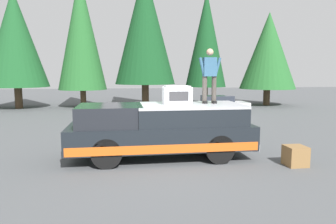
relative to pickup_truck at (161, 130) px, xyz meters
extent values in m
plane|color=#4C4F51|center=(-0.41, -0.03, -0.87)|extent=(90.00, 90.00, 0.00)
cube|color=black|center=(0.00, 0.01, -0.17)|extent=(2.00, 5.50, 0.70)
cube|color=#CC5619|center=(0.00, 0.01, -0.37)|extent=(2.01, 5.39, 0.24)
cube|color=black|center=(0.00, 1.52, 0.48)|extent=(1.84, 1.87, 0.60)
cube|color=black|center=(0.00, -0.87, 0.44)|extent=(1.92, 3.19, 0.52)
cube|color=#A8AAAF|center=(0.00, -0.87, 0.74)|extent=(1.94, 3.19, 0.08)
cube|color=#232326|center=(0.00, 2.70, -0.44)|extent=(1.96, 0.16, 0.20)
cube|color=#B2B5BA|center=(0.00, -2.68, -0.44)|extent=(1.96, 0.16, 0.20)
cylinder|color=black|center=(-0.85, 1.60, -0.45)|extent=(0.30, 0.84, 0.84)
cylinder|color=black|center=(0.85, 1.60, -0.45)|extent=(0.30, 0.84, 0.84)
cylinder|color=black|center=(-0.85, -1.59, -0.45)|extent=(0.30, 0.84, 0.84)
cylinder|color=black|center=(0.85, -1.59, -0.45)|extent=(0.30, 0.84, 0.84)
cube|color=silver|center=(0.08, -0.51, 1.04)|extent=(0.64, 0.84, 0.52)
cube|color=#2D2D30|center=(-0.24, -0.51, 1.04)|extent=(0.01, 0.59, 0.29)
cube|color=#99999E|center=(0.08, -0.51, 1.32)|extent=(0.58, 0.76, 0.04)
cylinder|color=#423D38|center=(0.15, -1.70, 1.20)|extent=(0.15, 0.15, 0.84)
cube|color=black|center=(0.11, -1.70, 0.82)|extent=(0.26, 0.11, 0.08)
cylinder|color=#423D38|center=(0.15, -1.40, 1.20)|extent=(0.15, 0.15, 0.84)
cube|color=black|center=(0.11, -1.40, 0.82)|extent=(0.26, 0.11, 0.08)
cube|color=#335B7A|center=(0.15, -1.55, 1.91)|extent=(0.24, 0.40, 0.58)
sphere|color=tan|center=(0.15, -1.55, 2.36)|extent=(0.22, 0.22, 0.22)
cylinder|color=#335B7A|center=(0.12, -1.79, 1.91)|extent=(0.09, 0.23, 0.58)
cylinder|color=#335B7A|center=(0.12, -1.30, 1.91)|extent=(0.09, 0.23, 0.58)
cube|color=silver|center=(9.90, -4.77, -0.38)|extent=(1.64, 4.10, 0.50)
cube|color=#282D38|center=(9.90, -4.87, 0.08)|extent=(1.31, 1.89, 0.42)
cylinder|color=black|center=(9.18, -3.50, -0.56)|extent=(0.20, 0.62, 0.62)
cylinder|color=black|center=(10.62, -3.50, -0.56)|extent=(0.20, 0.62, 0.62)
cylinder|color=black|center=(9.18, -6.04, -0.56)|extent=(0.20, 0.62, 0.62)
cylinder|color=black|center=(10.62, -6.04, -0.56)|extent=(0.20, 0.62, 0.62)
cube|color=olive|center=(-1.39, -3.64, -0.59)|extent=(0.56, 0.56, 0.56)
cylinder|color=#4C3826|center=(14.45, -10.47, -0.20)|extent=(0.53, 0.53, 1.34)
cone|color=#235B28|center=(14.45, -10.47, 3.50)|extent=(4.40, 4.40, 6.05)
cylinder|color=#4C3826|center=(15.34, -5.57, -0.13)|extent=(0.39, 0.39, 1.50)
cone|color=#14421E|center=(15.34, -5.57, 4.42)|extent=(3.26, 3.26, 7.60)
cylinder|color=#4C3826|center=(14.75, -0.62, 0.01)|extent=(0.55, 0.55, 1.76)
cone|color=#14421E|center=(14.75, -0.62, 5.23)|extent=(4.57, 4.57, 8.67)
cylinder|color=#4C3826|center=(15.16, 4.12, -0.20)|extent=(0.43, 0.43, 1.35)
cone|color=#235B28|center=(15.16, 4.12, 4.78)|extent=(3.60, 3.60, 8.61)
cylinder|color=#4C3826|center=(14.84, 8.71, -0.08)|extent=(0.53, 0.53, 1.59)
cone|color=#194C23|center=(14.84, 8.71, 4.20)|extent=(4.45, 4.45, 6.97)
camera|label=1|loc=(-9.25, 1.15, 1.71)|focal=33.13mm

